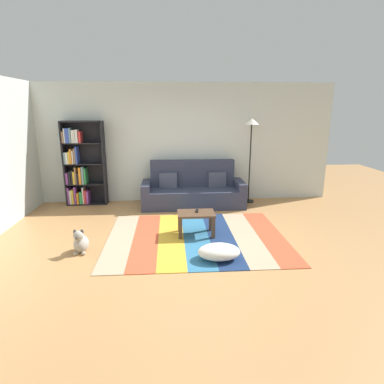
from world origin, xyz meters
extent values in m
plane|color=#B27F4C|center=(0.00, 0.00, 0.00)|extent=(14.00, 14.00, 0.00)
cube|color=silver|center=(0.00, 2.55, 1.35)|extent=(6.80, 0.10, 2.70)
cube|color=tan|center=(-1.24, 0.13, 0.01)|extent=(0.43, 2.40, 0.01)
cube|color=#C64C2D|center=(-0.81, 0.13, 0.01)|extent=(0.43, 2.40, 0.01)
cube|color=gold|center=(-0.38, 0.13, 0.01)|extent=(0.43, 2.40, 0.01)
cube|color=teal|center=(0.04, 0.13, 0.01)|extent=(0.43, 2.40, 0.01)
cube|color=navy|center=(0.47, 0.13, 0.01)|extent=(0.43, 2.40, 0.01)
cube|color=tan|center=(0.90, 0.13, 0.01)|extent=(0.43, 2.40, 0.01)
cube|color=#C64C2D|center=(1.32, 0.13, 0.01)|extent=(0.43, 2.40, 0.01)
cube|color=#2D3347|center=(0.13, 1.95, 0.20)|extent=(1.90, 0.80, 0.40)
cube|color=#2D3347|center=(0.13, 2.25, 0.70)|extent=(1.90, 0.20, 0.60)
cube|color=#2D3347|center=(-0.91, 1.95, 0.28)|extent=(0.18, 0.80, 0.56)
cube|color=#2D3347|center=(1.17, 1.95, 0.28)|extent=(0.18, 0.80, 0.56)
cube|color=#42475B|center=(-0.42, 2.13, 0.56)|extent=(0.42, 0.19, 0.36)
cube|color=#42475B|center=(0.68, 2.13, 0.56)|extent=(0.42, 0.19, 0.36)
cube|color=black|center=(-2.71, 2.30, 0.94)|extent=(0.04, 0.28, 1.87)
cube|color=black|center=(-1.85, 2.30, 0.94)|extent=(0.04, 0.28, 1.87)
cube|color=black|center=(-2.28, 2.43, 0.94)|extent=(0.90, 0.01, 1.87)
cube|color=black|center=(-2.28, 2.30, 0.02)|extent=(0.86, 0.28, 0.02)
cube|color=black|center=(-2.28, 2.30, 0.48)|extent=(0.86, 0.28, 0.02)
cube|color=black|center=(-2.28, 2.30, 0.94)|extent=(0.86, 0.28, 0.02)
cube|color=black|center=(-2.28, 2.30, 1.40)|extent=(0.86, 0.28, 0.02)
cube|color=black|center=(-2.28, 2.30, 1.85)|extent=(0.86, 0.28, 0.02)
cube|color=purple|center=(-2.68, 2.29, 0.22)|extent=(0.03, 0.23, 0.38)
cube|color=silver|center=(-2.63, 2.27, 0.19)|extent=(0.04, 0.20, 0.32)
cube|color=gold|center=(-2.58, 2.29, 0.19)|extent=(0.05, 0.24, 0.33)
cube|color=purple|center=(-2.53, 2.27, 0.22)|extent=(0.04, 0.19, 0.39)
cube|color=orange|center=(-2.47, 2.27, 0.15)|extent=(0.05, 0.21, 0.25)
cube|color=green|center=(-2.41, 2.29, 0.16)|extent=(0.05, 0.25, 0.27)
cube|color=silver|center=(-2.35, 2.29, 0.22)|extent=(0.03, 0.24, 0.38)
cube|color=red|center=(-2.31, 2.25, 0.19)|extent=(0.04, 0.16, 0.31)
cube|color=purple|center=(-2.26, 2.29, 0.17)|extent=(0.04, 0.25, 0.29)
cube|color=purple|center=(-2.67, 2.28, 0.62)|extent=(0.05, 0.22, 0.26)
cube|color=black|center=(-2.61, 2.29, 0.63)|extent=(0.05, 0.23, 0.29)
cube|color=black|center=(-2.56, 2.26, 0.64)|extent=(0.03, 0.17, 0.31)
cube|color=gold|center=(-2.52, 2.25, 0.63)|extent=(0.04, 0.17, 0.29)
cube|color=#8C6647|center=(-2.48, 2.27, 0.68)|extent=(0.03, 0.19, 0.38)
cube|color=black|center=(-2.44, 2.29, 0.61)|extent=(0.04, 0.23, 0.25)
cube|color=orange|center=(-2.38, 2.28, 0.68)|extent=(0.05, 0.21, 0.38)
cube|color=#668C99|center=(-2.32, 2.28, 0.68)|extent=(0.05, 0.22, 0.39)
cube|color=green|center=(-2.27, 2.30, 0.66)|extent=(0.03, 0.26, 0.35)
cube|color=#668C99|center=(-2.67, 2.26, 1.07)|extent=(0.04, 0.19, 0.26)
cube|color=silver|center=(-2.63, 2.29, 1.07)|extent=(0.05, 0.24, 0.26)
cube|color=gold|center=(-2.58, 2.29, 1.08)|extent=(0.03, 0.25, 0.27)
cube|color=orange|center=(-2.54, 2.29, 1.11)|extent=(0.04, 0.24, 0.33)
cube|color=silver|center=(-2.50, 2.26, 1.09)|extent=(0.03, 0.17, 0.30)
cube|color=#8C6647|center=(-2.46, 2.29, 1.11)|extent=(0.03, 0.24, 0.33)
cube|color=#334CB2|center=(-2.42, 2.29, 1.13)|extent=(0.04, 0.24, 0.38)
cube|color=#8C6647|center=(-2.68, 2.29, 1.53)|extent=(0.04, 0.24, 0.25)
cube|color=silver|center=(-2.64, 2.27, 1.56)|extent=(0.03, 0.20, 0.31)
cube|color=#334CB2|center=(-2.59, 2.26, 1.56)|extent=(0.05, 0.18, 0.31)
cube|color=#334CB2|center=(-2.55, 2.26, 1.56)|extent=(0.03, 0.18, 0.32)
cube|color=#668C99|center=(-2.52, 2.25, 1.57)|extent=(0.03, 0.16, 0.32)
cube|color=silver|center=(-2.47, 2.27, 1.54)|extent=(0.04, 0.19, 0.27)
cube|color=silver|center=(-2.43, 2.28, 1.54)|extent=(0.03, 0.22, 0.28)
cube|color=silver|center=(-2.38, 2.26, 1.55)|extent=(0.05, 0.17, 0.28)
cube|color=red|center=(-2.32, 2.28, 1.53)|extent=(0.05, 0.23, 0.25)
cube|color=#513826|center=(0.05, 0.26, 0.39)|extent=(0.63, 0.44, 0.04)
cube|color=#513826|center=(-0.23, 0.08, 0.19)|extent=(0.06, 0.06, 0.36)
cube|color=#513826|center=(0.33, 0.08, 0.19)|extent=(0.06, 0.06, 0.36)
cube|color=#513826|center=(-0.23, 0.44, 0.19)|extent=(0.06, 0.06, 0.36)
cube|color=#513826|center=(0.33, 0.44, 0.19)|extent=(0.06, 0.06, 0.36)
ellipsoid|color=white|center=(0.30, -0.71, 0.12)|extent=(0.62, 0.43, 0.22)
ellipsoid|color=#9E998E|center=(-1.76, -0.29, 0.13)|extent=(0.22, 0.30, 0.26)
sphere|color=#9E998E|center=(-1.76, -0.40, 0.30)|extent=(0.15, 0.15, 0.15)
ellipsoid|color=#474440|center=(-1.76, -0.46, 0.29)|extent=(0.06, 0.07, 0.05)
ellipsoid|color=#474440|center=(-1.81, -0.38, 0.36)|extent=(0.05, 0.04, 0.08)
ellipsoid|color=#474440|center=(-1.71, -0.38, 0.36)|extent=(0.05, 0.04, 0.08)
sphere|color=#9E998E|center=(-1.82, -0.43, 0.03)|extent=(0.06, 0.06, 0.06)
sphere|color=#9E998E|center=(-1.70, -0.43, 0.03)|extent=(0.06, 0.06, 0.06)
cylinder|color=black|center=(1.45, 2.22, 0.01)|extent=(0.26, 0.26, 0.02)
cylinder|color=black|center=(1.45, 2.22, 0.91)|extent=(0.03, 0.03, 1.76)
cone|color=white|center=(1.45, 2.22, 1.86)|extent=(0.32, 0.32, 0.14)
cube|color=black|center=(0.07, 0.33, 0.42)|extent=(0.06, 0.15, 0.02)
camera|label=1|loc=(-0.39, -4.98, 2.15)|focal=30.20mm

